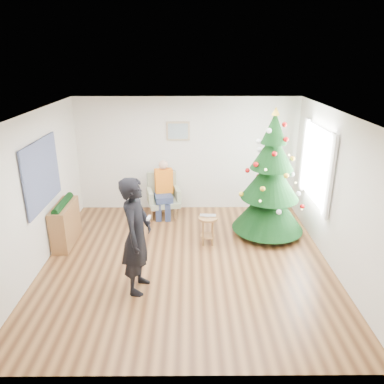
{
  "coord_description": "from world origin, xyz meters",
  "views": [
    {
      "loc": [
        0.06,
        -5.79,
        3.49
      ],
      "look_at": [
        0.1,
        0.6,
        1.1
      ],
      "focal_mm": 35.0,
      "sensor_mm": 36.0,
      "label": 1
    }
  ],
  "objects_px": {
    "stool": "(208,230)",
    "armchair": "(163,200)",
    "standing_man": "(137,236)",
    "console": "(65,224)",
    "christmas_tree": "(271,180)"
  },
  "relations": [
    {
      "from": "armchair",
      "to": "standing_man",
      "type": "height_order",
      "value": "standing_man"
    },
    {
      "from": "christmas_tree",
      "to": "console",
      "type": "distance_m",
      "value": 4.05
    },
    {
      "from": "stool",
      "to": "armchair",
      "type": "xyz_separation_m",
      "value": [
        -0.94,
        1.38,
        0.07
      ]
    },
    {
      "from": "stool",
      "to": "console",
      "type": "xyz_separation_m",
      "value": [
        -2.73,
        0.04,
        0.11
      ]
    },
    {
      "from": "standing_man",
      "to": "stool",
      "type": "bearing_deg",
      "value": -28.99
    },
    {
      "from": "christmas_tree",
      "to": "armchair",
      "type": "xyz_separation_m",
      "value": [
        -2.17,
        0.97,
        -0.8
      ]
    },
    {
      "from": "christmas_tree",
      "to": "stool",
      "type": "relative_size",
      "value": 4.59
    },
    {
      "from": "standing_man",
      "to": "console",
      "type": "bearing_deg",
      "value": 55.35
    },
    {
      "from": "christmas_tree",
      "to": "armchair",
      "type": "height_order",
      "value": "christmas_tree"
    },
    {
      "from": "standing_man",
      "to": "console",
      "type": "height_order",
      "value": "standing_man"
    },
    {
      "from": "christmas_tree",
      "to": "standing_man",
      "type": "distance_m",
      "value": 3.03
    },
    {
      "from": "christmas_tree",
      "to": "console",
      "type": "xyz_separation_m",
      "value": [
        -3.96,
        -0.37,
        -0.76
      ]
    },
    {
      "from": "stool",
      "to": "armchair",
      "type": "height_order",
      "value": "armchair"
    },
    {
      "from": "armchair",
      "to": "christmas_tree",
      "type": "bearing_deg",
      "value": -36.73
    },
    {
      "from": "standing_man",
      "to": "christmas_tree",
      "type": "bearing_deg",
      "value": -42.79
    }
  ]
}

